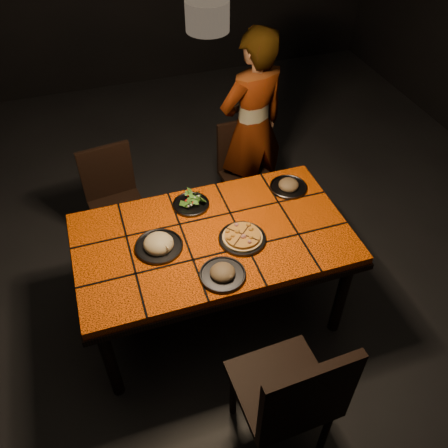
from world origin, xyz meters
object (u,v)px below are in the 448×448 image
object	(u,v)px
plate_pasta	(159,245)
chair_far_right	(244,166)
chair_near	(292,396)
plate_pizza	(242,238)
chair_far_left	(114,195)
dining_table	(213,245)
diner	(252,128)

from	to	relation	value
plate_pasta	chair_far_right	bearing A→B (deg)	46.95
chair_near	plate_pasta	bearing A→B (deg)	-69.99
chair_far_right	plate_pizza	distance (m)	1.12
chair_far_left	plate_pasta	world-z (taller)	chair_far_left
plate_pizza	chair_far_left	bearing A→B (deg)	123.41
dining_table	diner	distance (m)	1.16
dining_table	plate_pizza	distance (m)	0.20
chair_far_right	plate_pasta	xyz separation A→B (m)	(-0.86, -0.92, 0.30)
dining_table	chair_near	distance (m)	0.99
dining_table	chair_far_right	bearing A→B (deg)	59.59
chair_far_left	dining_table	bearing A→B (deg)	-68.64
diner	plate_pizza	bearing A→B (deg)	52.01
plate_pizza	chair_near	bearing A→B (deg)	-94.18
diner	plate_pizza	world-z (taller)	diner
dining_table	chair_far_left	world-z (taller)	chair_far_left
chair_far_left	diner	world-z (taller)	diner
diner	chair_far_left	bearing A→B (deg)	-9.35
chair_near	chair_far_left	world-z (taller)	chair_near
diner	plate_pasta	distance (m)	1.35
diner	plate_pizza	xyz separation A→B (m)	(-0.46, -1.07, -0.00)
plate_pizza	plate_pasta	xyz separation A→B (m)	(-0.47, 0.09, 0.01)
dining_table	chair_near	bearing A→B (deg)	-84.87
dining_table	chair_far_right	distance (m)	1.09
dining_table	plate_pizza	world-z (taller)	plate_pizza
dining_table	chair_far_right	size ratio (longest dim) A/B	1.96
chair_far_right	chair_far_left	bearing A→B (deg)	178.13
chair_near	plate_pizza	bearing A→B (deg)	-96.71
plate_pizza	plate_pasta	distance (m)	0.48
chair_near	plate_pizza	world-z (taller)	chair_near
chair_far_left	chair_far_right	bearing A→B (deg)	-5.21
dining_table	plate_pasta	size ratio (longest dim) A/B	5.86
chair_near	chair_far_right	distance (m)	1.95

